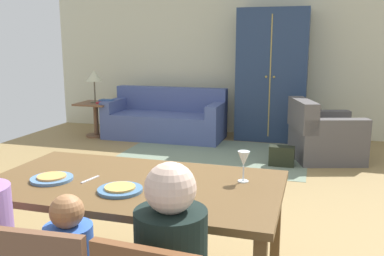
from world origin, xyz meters
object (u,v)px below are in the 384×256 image
Objects in this scene: wine_glass at (244,160)px; handbag at (282,156)px; side_table at (96,114)px; couch at (166,120)px; armchair at (323,136)px; table_lamp at (94,77)px; plate_near_child at (120,190)px; book_lower at (104,103)px; plate_near_man at (52,179)px; dining_table at (134,193)px; armoire at (272,76)px; book_upper at (107,100)px.

handbag is at bearing 89.79° from wine_glass.
side_table is 3.31m from handbag.
couch is 1.82× the size of armchair.
side_table is at bearing -63.43° from table_lamp.
couch reaches higher than plate_near_child.
table_lamp is (-3.68, 0.42, 0.69)m from armchair.
wine_glass is 0.32× the size of side_table.
handbag is at bearing -15.82° from table_lamp.
wine_glass is 4.64m from couch.
side_table is at bearing 165.65° from book_lower.
plate_near_man is 0.23× the size of armchair.
book_lower is at bearing 127.74° from wine_glass.
plate_near_man is 1.34× the size of wine_glass.
dining_table is 0.83× the size of armoire.
side_table is 1.81× the size of handbag.
table_lamp is at bearing 120.87° from plate_near_child.
wine_glass is at bearing -86.14° from armoire.
armchair is at bearing -6.46° from side_table.
plate_near_man is at bearing -78.59° from couch.
plate_near_man is at bearing -99.44° from armoire.
wine_glass is 0.09× the size of armoire.
table_lamp is (-3.17, 3.89, 0.12)m from wine_glass.
plate_near_man is (-0.48, -0.12, 0.08)m from dining_table.
table_lamp is at bearing 165.65° from book_lower.
wine_glass is 5.04m from side_table.
dining_table is 4.72m from armoire.
armchair is 4.88× the size of book_upper.
wine_glass is at bearing -50.85° from table_lamp.
table_lamp is 2.45× the size of book_lower.
wine_glass is (0.63, 0.36, 0.12)m from plate_near_child.
plate_near_man and plate_near_child have the same top height.
couch is 8.88× the size of book_lower.
plate_near_child is at bearing -73.03° from couch.
dining_table is at bearing -107.28° from armchair.
wine_glass is (0.63, 0.18, 0.20)m from dining_table.
book_lower reaches higher than side_table.
handbag is (-0.50, -0.48, -0.19)m from armchair.
side_table is 1.07× the size of table_lamp.
armoire reaches higher than wine_glass.
armchair reaches higher than side_table.
plate_near_child is 4.96m from side_table.
book_upper is at bearing 119.75° from dining_table.
armchair is at bearing -6.46° from table_lamp.
couch is at bearing 150.08° from handbag.
armchair is 1.51m from armoire.
table_lamp is (-2.54, 4.07, 0.32)m from dining_table.
wine_glass is at bearing -98.35° from armchair.
couch is at bearing 12.53° from table_lamp.
couch is (-1.38, 4.33, -0.39)m from dining_table.
armoire is at bearing 128.06° from armchair.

